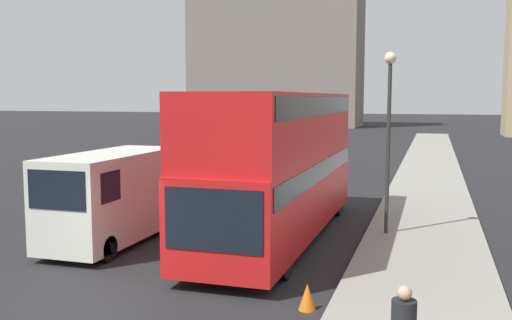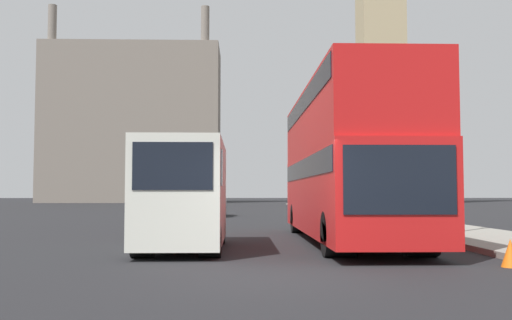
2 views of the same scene
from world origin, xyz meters
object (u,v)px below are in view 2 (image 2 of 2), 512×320
object	(u,v)px
parked_sedan	(210,205)
street_lamp	(439,118)
red_double_decker_bus	(346,158)
white_van	(184,193)

from	to	relation	value
parked_sedan	street_lamp	bearing A→B (deg)	-65.28
red_double_decker_bus	street_lamp	xyz separation A→B (m)	(3.16, 0.98, 1.34)
white_van	street_lamp	distance (m)	8.70
white_van	street_lamp	world-z (taller)	street_lamp
red_double_decker_bus	street_lamp	distance (m)	3.56
red_double_decker_bus	white_van	world-z (taller)	red_double_decker_bus
white_van	parked_sedan	bearing A→B (deg)	91.09
street_lamp	red_double_decker_bus	bearing A→B (deg)	-162.70
red_double_decker_bus	white_van	bearing A→B (deg)	-153.72
street_lamp	parked_sedan	size ratio (longest dim) A/B	1.27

